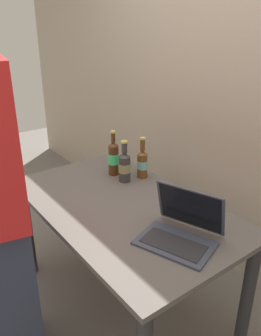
{
  "coord_description": "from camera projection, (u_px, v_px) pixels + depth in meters",
  "views": [
    {
      "loc": [
        1.37,
        -0.97,
        1.68
      ],
      "look_at": [
        0.08,
        0.0,
        0.98
      ],
      "focal_mm": 36.13,
      "sensor_mm": 36.0,
      "label": 1
    }
  ],
  "objects": [
    {
      "name": "beer_bottle_brown",
      "position": [
        114.0,
        158.0,
        2.24
      ],
      "size": [
        0.07,
        0.07,
        0.3
      ],
      "color": "#472B14",
      "rests_on": "desk"
    },
    {
      "name": "back_wall",
      "position": [
        233.0,
        86.0,
        2.18
      ],
      "size": [
        6.0,
        0.1,
        2.6
      ],
      "primitive_type": "cube",
      "color": "tan",
      "rests_on": "ground"
    },
    {
      "name": "ground_plane",
      "position": [
        123.0,
        302.0,
        2.21
      ],
      "size": [
        8.0,
        8.0,
        0.0
      ],
      "primitive_type": "plane",
      "color": "slate",
      "rests_on": "ground"
    },
    {
      "name": "beer_bottle_amber",
      "position": [
        142.0,
        163.0,
        2.21
      ],
      "size": [
        0.07,
        0.07,
        0.28
      ],
      "color": "brown",
      "rests_on": "desk"
    },
    {
      "name": "desk",
      "position": [
        122.0,
        222.0,
        1.96
      ],
      "size": [
        1.41,
        0.83,
        0.73
      ],
      "color": "#56514C",
      "rests_on": "ground"
    },
    {
      "name": "laptop",
      "position": [
        181.0,
        229.0,
        1.59
      ],
      "size": [
        0.42,
        0.39,
        0.24
      ],
      "color": "#383D4C",
      "rests_on": "desk"
    },
    {
      "name": "beer_bottle_green",
      "position": [
        125.0,
        166.0,
        2.15
      ],
      "size": [
        0.08,
        0.08,
        0.27
      ],
      "color": "#333333",
      "rests_on": "desk"
    }
  ]
}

